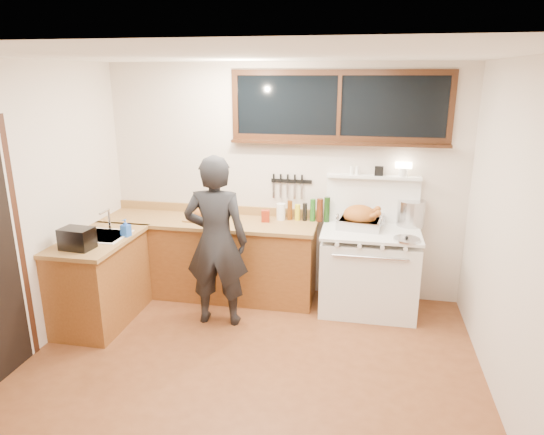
% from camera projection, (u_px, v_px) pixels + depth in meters
% --- Properties ---
extents(ground_plane, '(4.00, 3.50, 0.02)m').
position_uv_depth(ground_plane, '(248.00, 373.00, 4.19)').
color(ground_plane, brown).
extents(room_shell, '(4.10, 3.60, 2.65)m').
position_uv_depth(room_shell, '(245.00, 186.00, 3.72)').
color(room_shell, beige).
rests_on(room_shell, ground).
extents(counter_back, '(2.44, 0.64, 1.00)m').
position_uv_depth(counter_back, '(209.00, 257.00, 5.57)').
color(counter_back, brown).
rests_on(counter_back, ground).
extents(counter_left, '(0.64, 1.09, 0.90)m').
position_uv_depth(counter_left, '(100.00, 280.00, 4.96)').
color(counter_left, brown).
rests_on(counter_left, ground).
extents(sink_unit, '(0.50, 0.45, 0.37)m').
position_uv_depth(sink_unit, '(102.00, 241.00, 4.91)').
color(sink_unit, white).
rests_on(sink_unit, counter_left).
extents(vintage_stove, '(1.02, 0.74, 1.58)m').
position_uv_depth(vintage_stove, '(369.00, 269.00, 5.20)').
color(vintage_stove, white).
rests_on(vintage_stove, ground).
extents(back_window, '(2.32, 0.13, 0.77)m').
position_uv_depth(back_window, '(339.00, 114.00, 5.11)').
color(back_window, black).
rests_on(back_window, room_shell).
extents(knife_strip, '(0.46, 0.03, 0.28)m').
position_uv_depth(knife_strip, '(290.00, 182.00, 5.43)').
color(knife_strip, black).
rests_on(knife_strip, room_shell).
extents(man, '(0.67, 0.47, 1.75)m').
position_uv_depth(man, '(216.00, 242.00, 4.81)').
color(man, black).
rests_on(man, ground).
extents(soap_bottle, '(0.10, 0.10, 0.18)m').
position_uv_depth(soap_bottle, '(126.00, 228.00, 4.87)').
color(soap_bottle, blue).
rests_on(soap_bottle, counter_left).
extents(toaster, '(0.31, 0.23, 0.20)m').
position_uv_depth(toaster, '(77.00, 239.00, 4.51)').
color(toaster, black).
rests_on(toaster, counter_left).
extents(cutting_board, '(0.40, 0.33, 0.13)m').
position_uv_depth(cutting_board, '(202.00, 216.00, 5.40)').
color(cutting_board, olive).
rests_on(cutting_board, counter_back).
extents(roast_turkey, '(0.50, 0.39, 0.25)m').
position_uv_depth(roast_turkey, '(360.00, 219.00, 5.13)').
color(roast_turkey, silver).
rests_on(roast_turkey, vintage_stove).
extents(stockpot, '(0.33, 0.33, 0.28)m').
position_uv_depth(stockpot, '(411.00, 213.00, 5.21)').
color(stockpot, silver).
rests_on(stockpot, vintage_stove).
extents(saucepan, '(0.19, 0.29, 0.12)m').
position_uv_depth(saucepan, '(378.00, 219.00, 5.26)').
color(saucepan, silver).
rests_on(saucepan, vintage_stove).
extents(pot_lid, '(0.29, 0.29, 0.04)m').
position_uv_depth(pot_lid, '(407.00, 239.00, 4.76)').
color(pot_lid, silver).
rests_on(pot_lid, vintage_stove).
extents(coffee_tin, '(0.10, 0.08, 0.13)m').
position_uv_depth(coffee_tin, '(266.00, 216.00, 5.35)').
color(coffee_tin, maroon).
rests_on(coffee_tin, counter_back).
extents(pitcher, '(0.13, 0.13, 0.19)m').
position_uv_depth(pitcher, '(281.00, 212.00, 5.42)').
color(pitcher, white).
rests_on(pitcher, counter_back).
extents(bottle_cluster, '(0.47, 0.07, 0.28)m').
position_uv_depth(bottle_cluster, '(312.00, 211.00, 5.37)').
color(bottle_cluster, black).
rests_on(bottle_cluster, counter_back).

